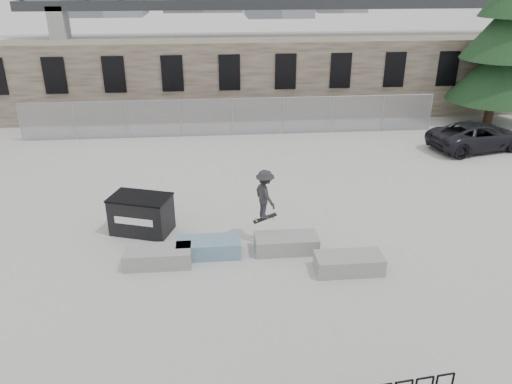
% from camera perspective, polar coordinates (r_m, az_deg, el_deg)
% --- Properties ---
extents(ground, '(120.00, 120.00, 0.00)m').
position_cam_1_polar(ground, '(15.87, -0.49, -7.28)').
color(ground, beige).
rests_on(ground, ground).
extents(stone_wall, '(36.00, 2.58, 4.50)m').
position_cam_1_polar(stone_wall, '(30.35, -3.13, 12.73)').
color(stone_wall, brown).
rests_on(stone_wall, ground).
extents(chainlink_fence, '(22.06, 0.06, 2.02)m').
position_cam_1_polar(chainlink_fence, '(27.00, -2.74, 8.61)').
color(chainlink_fence, gray).
rests_on(chainlink_fence, ground).
extents(planter_far_left, '(2.00, 0.90, 0.53)m').
position_cam_1_polar(planter_far_left, '(15.59, -11.12, -7.19)').
color(planter_far_left, '#969693').
rests_on(planter_far_left, ground).
extents(planter_center_left, '(2.00, 0.90, 0.53)m').
position_cam_1_polar(planter_center_left, '(15.85, -5.43, -6.24)').
color(planter_center_left, teal).
rests_on(planter_center_left, ground).
extents(planter_center_right, '(2.00, 0.90, 0.53)m').
position_cam_1_polar(planter_center_right, '(16.02, 3.49, -5.81)').
color(planter_center_right, '#969693').
rests_on(planter_center_right, ground).
extents(planter_offset, '(2.00, 0.90, 0.53)m').
position_cam_1_polar(planter_offset, '(15.24, 10.58, -7.94)').
color(planter_offset, '#969693').
rests_on(planter_offset, ground).
extents(dumpster, '(2.27, 1.78, 1.31)m').
position_cam_1_polar(dumpster, '(17.38, -12.96, -2.48)').
color(dumpster, black).
rests_on(dumpster, ground).
extents(spruce_tree, '(5.17, 5.17, 11.50)m').
position_cam_1_polar(spruce_tree, '(31.36, 26.40, 15.17)').
color(spruce_tree, '#38281E').
rests_on(spruce_tree, ground).
extents(truss_bridge, '(70.00, 3.00, 9.80)m').
position_cam_1_polar(truss_bridge, '(69.50, 4.24, 20.75)').
color(truss_bridge, '#2D3033').
rests_on(truss_bridge, ground).
extents(suv, '(5.30, 3.32, 1.37)m').
position_cam_1_polar(suv, '(27.20, 23.96, 5.88)').
color(suv, black).
rests_on(suv, ground).
extents(skateboarder, '(0.97, 1.22, 1.81)m').
position_cam_1_polar(skateboarder, '(16.01, 1.04, -0.30)').
color(skateboarder, '#28282A').
rests_on(skateboarder, ground).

